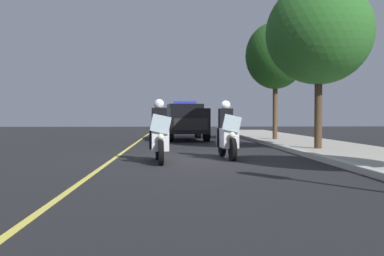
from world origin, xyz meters
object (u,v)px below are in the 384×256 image
Objects in this scene: tree_far_back at (275,56)px; police_suv at (185,120)px; cyclist_background at (224,123)px; tree_mid_block at (319,33)px; police_motorcycle_lead_right at (227,135)px; police_motorcycle_lead_left at (159,136)px.

police_suv is at bearing -103.90° from tree_far_back.
police_suv is at bearing -34.08° from cyclist_background.
cyclist_background is 11.84m from tree_mid_block.
cyclist_background is at bearing 173.29° from police_motorcycle_lead_right.
police_suv is 9.25m from tree_mid_block.
police_motorcycle_lead_left is 11.77m from tree_far_back.
cyclist_background is (-3.77, 2.55, -0.22)m from police_suv.
tree_mid_block is at bearing 31.61° from police_suv.
police_motorcycle_lead_left is 7.43m from tree_mid_block.
police_suv is 5.69m from tree_far_back.
tree_far_back is (1.12, 4.54, 3.25)m from police_suv.
police_motorcycle_lead_right is 0.43× the size of police_suv.
police_motorcycle_lead_left is at bearing -64.83° from police_motorcycle_lead_right.
police_suv is at bearing -148.39° from tree_mid_block.
police_motorcycle_lead_left is 0.36× the size of tree_mid_block.
tree_mid_block is 1.01× the size of tree_far_back.
tree_mid_block reaches higher than tree_far_back.
police_motorcycle_lead_left is 0.36× the size of tree_far_back.
police_motorcycle_lead_left is 1.00× the size of police_motorcycle_lead_right.
tree_mid_block is at bearing 121.65° from police_motorcycle_lead_left.
tree_mid_block reaches higher than cyclist_background.
police_suv is 0.85× the size of tree_mid_block.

